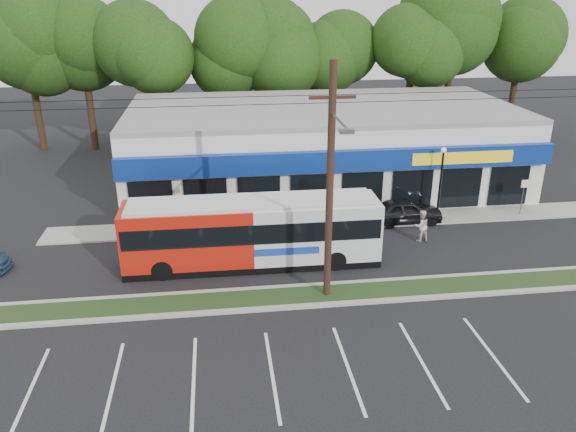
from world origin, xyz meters
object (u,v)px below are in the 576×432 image
(metrobus, at_px, (252,231))
(pedestrian_a, at_px, (302,212))
(car_dark, at_px, (406,211))
(utility_pole, at_px, (326,178))
(pedestrian_b, at_px, (421,226))
(lamp_post, at_px, (441,175))
(sign_post, at_px, (524,191))

(metrobus, xyz_separation_m, pedestrian_a, (3.02, 3.92, -0.78))
(metrobus, xyz_separation_m, car_dark, (8.96, 4.00, -1.02))
(utility_pole, relative_size, metrobus, 4.12)
(pedestrian_a, height_order, pedestrian_b, pedestrian_a)
(utility_pole, relative_size, pedestrian_b, 29.25)
(utility_pole, distance_m, pedestrian_b, 9.20)
(metrobus, xyz_separation_m, pedestrian_b, (8.95, 1.50, -0.87))
(lamp_post, xyz_separation_m, pedestrian_b, (-2.00, -2.80, -1.82))
(utility_pole, relative_size, sign_post, 22.47)
(lamp_post, height_order, car_dark, lamp_post)
(utility_pole, height_order, pedestrian_a, utility_pole)
(utility_pole, distance_m, lamp_post, 11.67)
(sign_post, height_order, pedestrian_b, sign_post)
(car_dark, relative_size, pedestrian_a, 2.17)
(metrobus, bearing_deg, pedestrian_a, 52.78)
(lamp_post, relative_size, metrobus, 0.35)
(sign_post, bearing_deg, pedestrian_a, -179.32)
(sign_post, xyz_separation_m, pedestrian_a, (-12.94, -0.15, -0.61))
(car_dark, xyz_separation_m, pedestrian_b, (-0.01, -2.50, 0.15))
(lamp_post, height_order, sign_post, lamp_post)
(sign_post, bearing_deg, metrobus, -165.67)
(utility_pole, xyz_separation_m, pedestrian_a, (0.23, 7.49, -4.47))
(pedestrian_b, bearing_deg, utility_pole, 28.97)
(sign_post, height_order, metrobus, metrobus)
(sign_post, distance_m, pedestrian_b, 7.49)
(pedestrian_a, bearing_deg, car_dark, 142.97)
(metrobus, height_order, pedestrian_a, metrobus)
(utility_pole, bearing_deg, sign_post, 30.15)
(metrobus, bearing_deg, sign_post, 14.67)
(utility_pole, xyz_separation_m, sign_post, (13.17, 7.65, -3.86))
(lamp_post, xyz_separation_m, car_dark, (-1.99, -0.30, -1.97))
(pedestrian_a, relative_size, pedestrian_b, 1.11)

